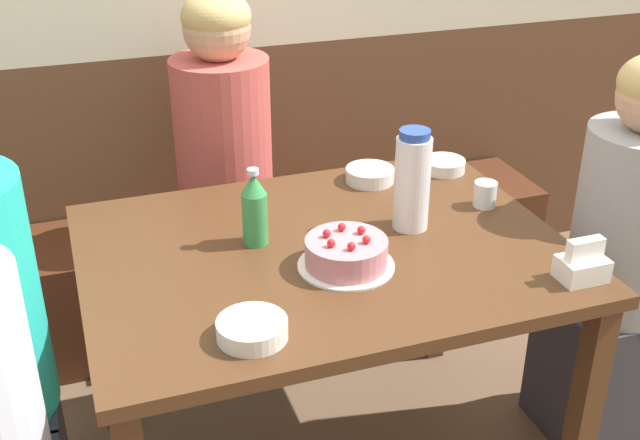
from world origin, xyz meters
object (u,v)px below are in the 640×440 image
(water_pitcher, at_px, (412,181))
(napkin_holder, at_px, (582,265))
(person_pale_blue_shirt, at_px, (226,190))
(bench_seat, at_px, (249,268))
(bowl_side_dish, at_px, (370,175))
(bowl_rice_small, at_px, (444,165))
(glass_water_tall, at_px, (485,194))
(person_teal_shirt, at_px, (622,270))
(birthday_cake, at_px, (346,254))
(bowl_soup_white, at_px, (252,329))
(soju_bottle, at_px, (255,209))

(water_pitcher, xyz_separation_m, napkin_holder, (0.27, -0.37, -0.09))
(napkin_holder, relative_size, person_pale_blue_shirt, 0.09)
(bench_seat, height_order, water_pitcher, water_pitcher)
(napkin_holder, bearing_deg, bowl_side_dish, 110.76)
(bowl_rice_small, xyz_separation_m, person_pale_blue_shirt, (-0.59, 0.38, -0.16))
(glass_water_tall, relative_size, person_teal_shirt, 0.06)
(bench_seat, xyz_separation_m, glass_water_tall, (0.50, -0.75, 0.56))
(person_pale_blue_shirt, bearing_deg, birthday_cake, 7.61)
(bench_seat, relative_size, bowl_rice_small, 17.51)
(napkin_holder, distance_m, glass_water_tall, 0.42)
(napkin_holder, height_order, bowl_side_dish, napkin_holder)
(bench_seat, xyz_separation_m, birthday_cake, (0.02, -0.94, 0.56))
(bowl_side_dish, bearing_deg, bowl_rice_small, -0.52)
(bench_seat, bearing_deg, water_pitcher, -72.66)
(birthday_cake, xyz_separation_m, bowl_soup_white, (-0.29, -0.21, -0.02))
(person_teal_shirt, bearing_deg, bowl_soup_white, 11.10)
(birthday_cake, relative_size, glass_water_tall, 3.31)
(water_pitcher, height_order, person_teal_shirt, person_teal_shirt)
(napkin_holder, bearing_deg, bench_seat, 113.74)
(glass_water_tall, bearing_deg, water_pitcher, -169.50)
(water_pitcher, distance_m, glass_water_tall, 0.27)
(napkin_holder, xyz_separation_m, bowl_soup_white, (-0.78, 0.02, -0.02))
(soju_bottle, relative_size, bowl_soup_white, 1.36)
(glass_water_tall, bearing_deg, soju_bottle, 179.80)
(bench_seat, relative_size, napkin_holder, 20.50)
(soju_bottle, height_order, bowl_rice_small, soju_bottle)
(bench_seat, bearing_deg, bowl_rice_small, -44.96)
(water_pitcher, xyz_separation_m, soju_bottle, (-0.41, 0.05, -0.04))
(bowl_soup_white, bearing_deg, birthday_cake, 35.91)
(soju_bottle, bearing_deg, bowl_rice_small, 20.98)
(bench_seat, distance_m, bowl_soup_white, 1.30)
(soju_bottle, bearing_deg, person_pale_blue_shirt, 84.28)
(napkin_holder, height_order, person_teal_shirt, person_teal_shirt)
(bench_seat, distance_m, bowl_side_dish, 0.79)
(bowl_side_dish, bearing_deg, napkin_holder, -69.24)
(birthday_cake, bearing_deg, bowl_rice_small, 42.25)
(soju_bottle, relative_size, person_pale_blue_shirt, 0.16)
(water_pitcher, xyz_separation_m, person_pale_blue_shirt, (-0.34, 0.68, -0.28))
(bench_seat, xyz_separation_m, bowl_rice_small, (0.50, -0.50, 0.55))
(bowl_soup_white, distance_m, bowl_rice_small, 1.01)
(birthday_cake, distance_m, glass_water_tall, 0.51)
(bowl_soup_white, bearing_deg, glass_water_tall, 27.15)
(birthday_cake, relative_size, napkin_holder, 2.13)
(bowl_side_dish, distance_m, person_teal_shirt, 0.76)
(napkin_holder, height_order, person_pale_blue_shirt, person_pale_blue_shirt)
(water_pitcher, distance_m, soju_bottle, 0.41)
(napkin_holder, relative_size, bowl_rice_small, 0.85)
(birthday_cake, height_order, soju_bottle, soju_bottle)
(bowl_soup_white, xyz_separation_m, person_teal_shirt, (1.13, 0.22, -0.20))
(bowl_soup_white, xyz_separation_m, bowl_rice_small, (0.77, 0.65, -0.00))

